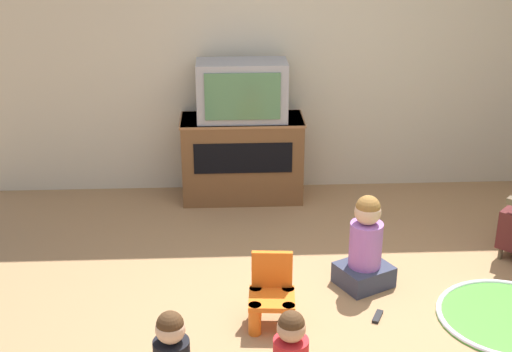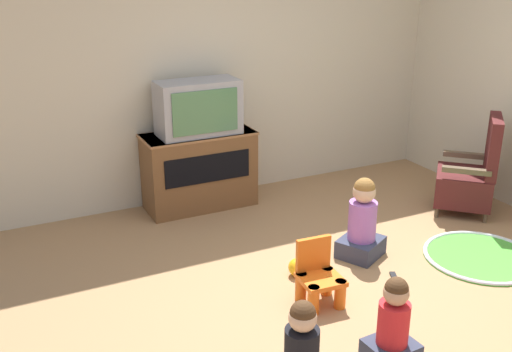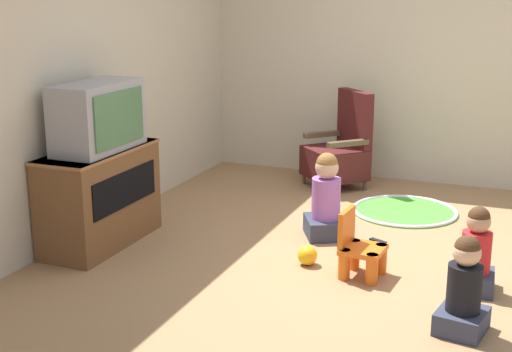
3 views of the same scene
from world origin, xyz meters
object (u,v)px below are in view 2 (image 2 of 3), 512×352
at_px(yellow_kid_chair, 319,280).
at_px(remote_control, 394,277).
at_px(television, 198,108).
at_px(child_watching_left, 362,223).
at_px(toy_ball, 297,267).
at_px(black_armchair, 470,177).
at_px(tv_cabinet, 199,169).
at_px(child_watching_center, 393,326).

distance_m(yellow_kid_chair, remote_control, 0.74).
relative_size(television, child_watching_left, 1.12).
bearing_deg(toy_ball, remote_control, -29.77).
distance_m(television, child_watching_left, 1.93).
height_order(yellow_kid_chair, child_watching_left, child_watching_left).
distance_m(yellow_kid_chair, toy_ball, 0.42).
relative_size(black_armchair, toy_ball, 6.66).
relative_size(tv_cabinet, child_watching_center, 1.87).
bearing_deg(toy_ball, yellow_kid_chair, -97.47).
bearing_deg(television, toy_ball, -83.67).
bearing_deg(black_armchair, child_watching_left, -34.49).
relative_size(black_armchair, child_watching_center, 1.65).
relative_size(child_watching_left, toy_ball, 4.80).
bearing_deg(toy_ball, tv_cabinet, 96.23).
bearing_deg(yellow_kid_chair, remote_control, 5.82).
xyz_separation_m(tv_cabinet, black_armchair, (2.34, -1.30, -0.03)).
xyz_separation_m(child_watching_center, toy_ball, (0.00, 1.19, -0.18)).
distance_m(tv_cabinet, toy_ball, 1.71).
xyz_separation_m(television, child_watching_center, (0.18, -2.83, -0.78)).
height_order(yellow_kid_chair, remote_control, yellow_kid_chair).
bearing_deg(remote_control, child_watching_center, 165.54).
distance_m(toy_ball, remote_control, 0.77).
bearing_deg(tv_cabinet, yellow_kid_chair, -86.43).
bearing_deg(black_armchair, television, -74.62).
relative_size(yellow_kid_chair, child_watching_left, 0.68).
bearing_deg(yellow_kid_chair, toy_ball, 86.69).
bearing_deg(child_watching_left, child_watching_center, -145.48).
xyz_separation_m(child_watching_center, remote_control, (0.67, 0.81, -0.25)).
height_order(tv_cabinet, child_watching_left, tv_cabinet).
bearing_deg(child_watching_center, child_watching_left, 58.63).
bearing_deg(black_armchair, yellow_kid_chair, -26.89).
distance_m(tv_cabinet, black_armchair, 2.68).
distance_m(television, black_armchair, 2.75).
bearing_deg(toy_ball, black_armchair, 9.65).
relative_size(tv_cabinet, yellow_kid_chair, 2.31).
xyz_separation_m(television, toy_ball, (0.18, -1.64, -0.96)).
xyz_separation_m(tv_cabinet, television, (-0.00, -0.03, 0.64)).
distance_m(child_watching_center, toy_ball, 1.20).
bearing_deg(tv_cabinet, child_watching_left, -62.59).
relative_size(television, toy_ball, 5.38).
xyz_separation_m(tv_cabinet, child_watching_left, (0.84, -1.61, -0.09)).
distance_m(tv_cabinet, yellow_kid_chair, 2.09).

